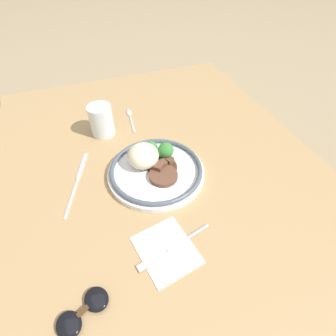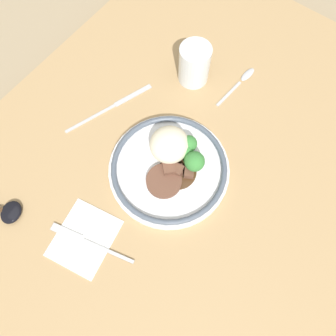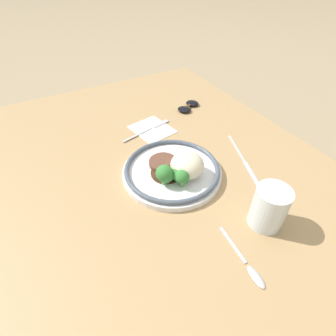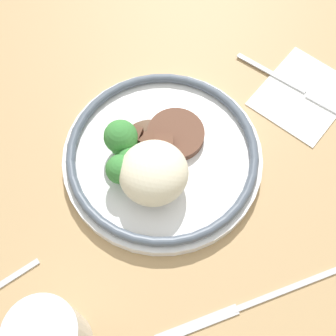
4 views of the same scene
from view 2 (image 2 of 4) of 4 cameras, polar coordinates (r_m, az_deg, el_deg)
name	(u,v)px [view 2 (image 2 of 4)]	position (r m, az deg, el deg)	size (l,w,h in m)	color
ground_plane	(172,185)	(0.74, 0.77, -3.03)	(8.00, 8.00, 0.00)	#998466
dining_table	(172,183)	(0.73, 0.78, -2.58)	(1.24, 0.90, 0.04)	tan
napkin	(84,238)	(0.70, -14.35, -11.74)	(0.15, 0.13, 0.00)	white
plate	(171,164)	(0.70, 0.52, 0.73)	(0.26, 0.26, 0.08)	white
juice_glass	(194,65)	(0.80, 4.59, 17.43)	(0.07, 0.07, 0.10)	orange
fork	(84,240)	(0.70, -14.45, -12.08)	(0.06, 0.18, 0.00)	#B7B7BC
knife	(113,106)	(0.80, -9.61, 10.53)	(0.22, 0.09, 0.00)	#B7B7BC
spoon	(243,79)	(0.85, 12.94, 14.84)	(0.14, 0.03, 0.01)	#B7B7BC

